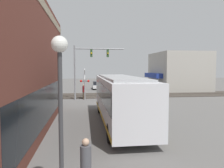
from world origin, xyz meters
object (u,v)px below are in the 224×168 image
at_px(parked_car_white, 97,85).
at_px(pedestrian_by_lamp, 86,166).
at_px(streetlamp, 61,107).
at_px(city_bus, 119,97).
at_px(pedestrian_at_crossing, 84,91).
at_px(parked_car_black, 134,88).
at_px(crossing_signal, 85,81).

height_order(parked_car_white, pedestrian_by_lamp, pedestrian_by_lamp).
bearing_deg(pedestrian_by_lamp, streetlamp, 132.49).
height_order(city_bus, streetlamp, streetlamp).
relative_size(city_bus, pedestrian_at_crossing, 6.28).
height_order(streetlamp, parked_car_black, streetlamp).
xyz_separation_m(city_bus, pedestrian_by_lamp, (-8.55, 2.43, -0.93)).
xyz_separation_m(city_bus, streetlamp, (-9.16, 3.09, 0.99)).
bearing_deg(pedestrian_at_crossing, parked_car_white, -10.78).
height_order(crossing_signal, pedestrian_at_crossing, crossing_signal).
bearing_deg(city_bus, crossing_signal, 11.51).
height_order(parked_car_black, pedestrian_by_lamp, pedestrian_by_lamp).
xyz_separation_m(city_bus, parked_car_black, (18.78, -5.40, -1.16)).
distance_m(parked_car_white, pedestrian_at_crossing, 13.38).
distance_m(streetlamp, parked_car_white, 34.92).
bearing_deg(streetlamp, parked_car_black, -16.90).
bearing_deg(parked_car_black, pedestrian_at_crossing, 128.80).
bearing_deg(pedestrian_at_crossing, parked_car_black, -51.20).
bearing_deg(city_bus, pedestrian_at_crossing, 11.39).
height_order(streetlamp, parked_car_white, streetlamp).
relative_size(crossing_signal, streetlamp, 0.81).
height_order(crossing_signal, parked_car_white, crossing_signal).
height_order(streetlamp, pedestrian_by_lamp, streetlamp).
relative_size(crossing_signal, pedestrian_at_crossing, 2.05).
height_order(streetlamp, pedestrian_at_crossing, streetlamp).
relative_size(parked_car_black, pedestrian_at_crossing, 2.55).
bearing_deg(crossing_signal, parked_car_white, -9.72).
distance_m(crossing_signal, pedestrian_at_crossing, 1.53).
height_order(crossing_signal, parked_car_black, crossing_signal).
height_order(city_bus, pedestrian_by_lamp, city_bus).
relative_size(parked_car_black, pedestrian_by_lamp, 2.71).
bearing_deg(pedestrian_at_crossing, pedestrian_by_lamp, -179.80).
relative_size(crossing_signal, parked_car_white, 0.80).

